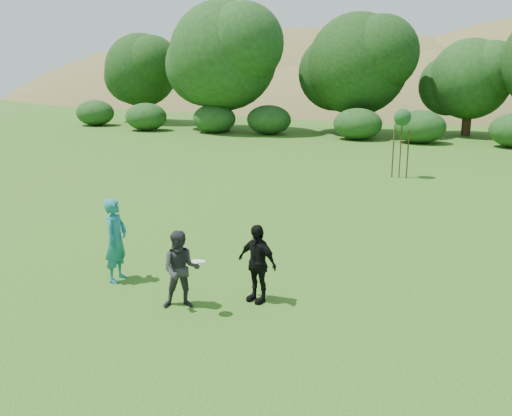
{
  "coord_description": "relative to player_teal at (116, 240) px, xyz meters",
  "views": [
    {
      "loc": [
        5.51,
        -9.54,
        4.51
      ],
      "look_at": [
        0.0,
        3.0,
        1.1
      ],
      "focal_mm": 40.0,
      "sensor_mm": 36.0,
      "label": 1
    }
  ],
  "objects": [
    {
      "name": "player_black",
      "position": [
        3.21,
        0.19,
        -0.12
      ],
      "size": [
        0.99,
        0.63,
        1.57
      ],
      "primitive_type": "imported",
      "rotation": [
        0.0,
        0.0,
        -0.29
      ],
      "color": "black",
      "rests_on": "ground"
    },
    {
      "name": "ground",
      "position": [
        1.91,
        0.1,
        -0.91
      ],
      "size": [
        120.0,
        120.0,
        0.0
      ],
      "primitive_type": "plane",
      "color": "#19470C",
      "rests_on": "ground"
    },
    {
      "name": "hillside",
      "position": [
        1.35,
        68.55,
        -12.88
      ],
      "size": [
        150.0,
        72.0,
        52.0
      ],
      "color": "olive",
      "rests_on": "ground"
    },
    {
      "name": "frisbee",
      "position": [
        2.49,
        -0.83,
        0.13
      ],
      "size": [
        0.27,
        0.27,
        0.06
      ],
      "color": "white",
      "rests_on": "ground"
    },
    {
      "name": "player_teal",
      "position": [
        0.0,
        0.0,
        0.0
      ],
      "size": [
        0.52,
        0.72,
        1.81
      ],
      "primitive_type": "imported",
      "rotation": [
        0.0,
        0.0,
        1.71
      ],
      "color": "#1A7375",
      "rests_on": "ground"
    },
    {
      "name": "tree_row",
      "position": [
        5.14,
        28.78,
        3.97
      ],
      "size": [
        53.92,
        10.38,
        9.62
      ],
      "color": "#3A2616",
      "rests_on": "ground"
    },
    {
      "name": "player_grey",
      "position": [
        2.0,
        -0.66,
        -0.15
      ],
      "size": [
        0.92,
        0.85,
        1.52
      ],
      "primitive_type": "imported",
      "rotation": [
        0.0,
        0.0,
        0.48
      ],
      "color": "#2A2A2C",
      "rests_on": "ground"
    },
    {
      "name": "sapling",
      "position": [
        3.48,
        14.37,
        1.51
      ],
      "size": [
        0.7,
        0.7,
        2.85
      ],
      "color": "#382A16",
      "rests_on": "ground"
    }
  ]
}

